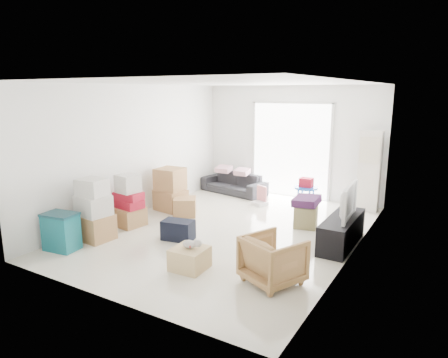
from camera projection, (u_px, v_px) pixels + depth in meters
room_shell at (230, 159)px, 7.22m from camera, size 4.98×6.48×3.18m
sliding_door at (290, 146)px, 9.75m from camera, size 2.10×0.04×2.33m
ac_tower at (370, 171)px, 8.58m from camera, size 0.45×0.30×1.75m
tv_console at (342, 231)px, 6.74m from camera, size 0.44×1.47×0.49m
television at (343, 214)px, 6.67m from camera, size 0.62×1.02×0.13m
sofa at (234, 180)px, 10.20m from camera, size 1.79×0.81×0.67m
pillow_left at (224, 163)px, 10.29m from camera, size 0.42×0.34×0.13m
pillow_right at (242, 166)px, 9.94m from camera, size 0.38×0.30×0.13m
armchair at (273, 257)px, 5.38m from camera, size 0.91×0.89×0.73m
storage_bins at (61, 231)px, 6.52m from camera, size 0.59×0.45×0.62m
box_stack_a at (94, 213)px, 6.95m from camera, size 0.63×0.53×1.09m
box_stack_b at (129, 204)px, 7.67m from camera, size 0.59×0.55×1.01m
box_stack_c at (170, 190)px, 8.70m from camera, size 0.69×0.60×0.93m
loose_box at (185, 207)px, 8.36m from camera, size 0.63×0.63×0.38m
duffel_bag at (178, 230)px, 7.00m from camera, size 0.59×0.42×0.35m
ottoman at (306, 217)px, 7.64m from camera, size 0.49×0.49×0.41m
blanket at (306, 203)px, 7.58m from camera, size 0.46×0.46×0.14m
kids_table at (306, 186)px, 8.97m from camera, size 0.53×0.53×0.66m
toy_walker at (260, 200)px, 9.17m from camera, size 0.40×0.38×0.43m
wood_crate at (190, 258)px, 5.84m from camera, size 0.50×0.50×0.32m
plush_bunny at (192, 244)px, 5.78m from camera, size 0.30×0.16×0.15m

